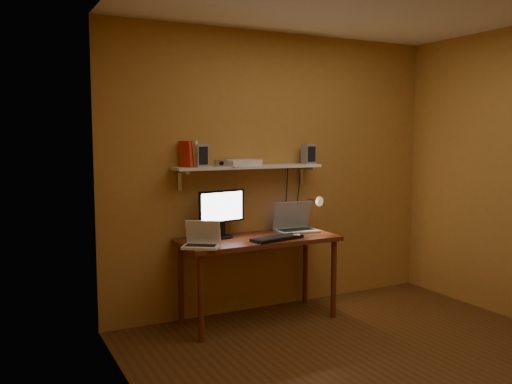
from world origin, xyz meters
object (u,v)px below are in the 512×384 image
monitor (222,211)px  desk_lamp (314,208)px  laptop (294,223)px  desk (258,247)px  speaker_left (200,155)px  router (241,163)px  speaker_right (309,154)px  wall_shelf (249,167)px  mouse (296,236)px  shelf_camera (220,163)px  netbook (202,240)px  keyboard (277,238)px

monitor → desk_lamp: 0.95m
laptop → desk_lamp: bearing=3.2°
desk → speaker_left: bearing=158.9°
laptop → router: router is taller
desk → monitor: monitor is taller
speaker_left → router: speaker_left is taller
desk → router: (-0.08, 0.19, 0.74)m
monitor → speaker_right: size_ratio=2.46×
wall_shelf → mouse: bearing=-51.7°
monitor → shelf_camera: bearing=-152.3°
laptop → speaker_right: 0.68m
router → desk: bearing=-67.0°
router → laptop: bearing=-6.4°
laptop → mouse: bearing=-113.3°
desk → desk_lamp: desk_lamp is taller
wall_shelf → netbook: 0.88m
desk → desk_lamp: size_ratio=3.73×
speaker_right → keyboard: bearing=-145.5°
wall_shelf → shelf_camera: 0.31m
monitor → mouse: (0.57, -0.32, -0.22)m
netbook → laptop: bearing=50.4°
netbook → speaker_right: 1.44m
speaker_right → router: (-0.72, -0.01, -0.07)m
mouse → router: (-0.37, 0.36, 0.64)m
monitor → shelf_camera: 0.42m
shelf_camera → speaker_left: bearing=163.5°
desk_lamp → router: size_ratio=1.14×
laptop → speaker_left: bearing=-178.1°
monitor → mouse: size_ratio=4.97×
laptop → router: 0.79m
mouse → speaker_right: size_ratio=0.50×
desk_lamp → router: router is taller
wall_shelf → monitor: (-0.28, -0.05, -0.37)m
laptop → keyboard: laptop is taller
monitor → desk_lamp: monitor is taller
desk → netbook: size_ratio=4.03×
mouse → keyboard: bearing=-168.9°
mouse → speaker_left: size_ratio=0.47×
shelf_camera → router: bearing=15.2°
desk → laptop: bearing=16.5°
laptop → shelf_camera: 0.95m
desk_lamp → laptop: bearing=178.2°
speaker_right → desk: bearing=-162.1°
laptop → netbook: 1.08m
router → wall_shelf: bearing=1.2°
monitor → keyboard: (0.38, -0.31, -0.22)m
keyboard → desk_lamp: (0.57, 0.29, 0.20)m
mouse → router: 0.82m
speaker_left → laptop: bearing=-14.7°
wall_shelf → shelf_camera: (-0.30, -0.06, 0.05)m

